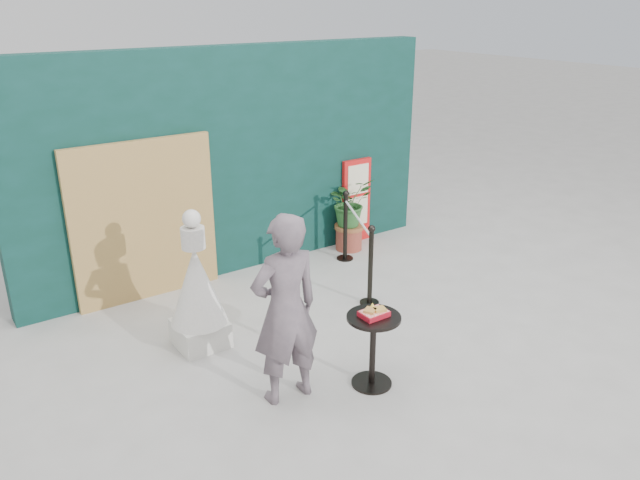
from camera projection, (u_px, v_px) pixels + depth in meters
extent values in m
plane|color=#ADAAA5|center=(386.00, 364.00, 6.47)|extent=(60.00, 60.00, 0.00)
cube|color=#092C25|center=(237.00, 162.00, 8.33)|extent=(6.00, 0.30, 3.00)
cube|color=tan|center=(145.00, 221.00, 7.61)|extent=(1.80, 0.08, 2.00)
imported|color=slate|center=(285.00, 310.00, 5.62)|extent=(0.69, 0.47, 1.85)
cube|color=red|center=(356.00, 201.00, 9.51)|extent=(0.50, 0.06, 1.30)
cube|color=beige|center=(358.00, 179.00, 9.35)|extent=(0.38, 0.02, 0.45)
cube|color=beige|center=(357.00, 211.00, 9.53)|extent=(0.38, 0.02, 0.45)
cube|color=red|center=(357.00, 232.00, 9.66)|extent=(0.38, 0.02, 0.18)
cube|color=silver|center=(201.00, 333.00, 6.79)|extent=(0.52, 0.52, 0.28)
cone|color=white|center=(197.00, 286.00, 6.58)|extent=(0.61, 0.61, 0.85)
cylinder|color=white|center=(193.00, 238.00, 6.38)|extent=(0.25, 0.25, 0.23)
sphere|color=silver|center=(191.00, 219.00, 6.31)|extent=(0.19, 0.19, 0.19)
cylinder|color=black|center=(371.00, 383.00, 6.14)|extent=(0.40, 0.40, 0.02)
cylinder|color=black|center=(373.00, 352.00, 6.01)|extent=(0.06, 0.06, 0.72)
cylinder|color=black|center=(374.00, 318.00, 5.88)|extent=(0.52, 0.52, 0.03)
cube|color=#B11222|center=(374.00, 314.00, 5.86)|extent=(0.26, 0.19, 0.05)
cube|color=red|center=(374.00, 311.00, 5.85)|extent=(0.24, 0.17, 0.00)
cube|color=gold|center=(370.00, 311.00, 5.83)|extent=(0.15, 0.14, 0.02)
cube|color=gold|center=(380.00, 309.00, 5.86)|extent=(0.13, 0.13, 0.02)
cone|color=yellow|center=(372.00, 306.00, 5.89)|extent=(0.06, 0.06, 0.06)
cylinder|color=brown|center=(349.00, 239.00, 9.37)|extent=(0.39, 0.39, 0.33)
cylinder|color=#985E32|center=(349.00, 227.00, 9.30)|extent=(0.44, 0.44, 0.05)
imported|color=#275926|center=(350.00, 202.00, 9.16)|extent=(0.65, 0.56, 0.72)
cylinder|color=black|center=(369.00, 302.00, 7.75)|extent=(0.24, 0.24, 0.02)
cylinder|color=black|center=(370.00, 268.00, 7.58)|extent=(0.06, 0.06, 0.96)
sphere|color=black|center=(372.00, 229.00, 7.39)|extent=(0.09, 0.09, 0.09)
cylinder|color=black|center=(345.00, 258.00, 9.06)|extent=(0.24, 0.24, 0.02)
cylinder|color=black|center=(345.00, 228.00, 8.89)|extent=(0.06, 0.06, 0.96)
sphere|color=black|center=(346.00, 194.00, 8.71)|extent=(0.09, 0.09, 0.09)
cylinder|color=silver|center=(358.00, 218.00, 8.09)|extent=(0.63, 1.31, 0.03)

